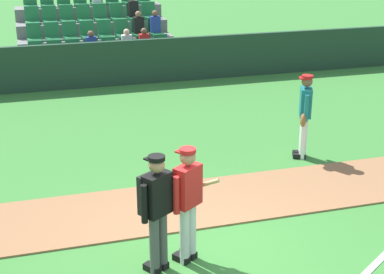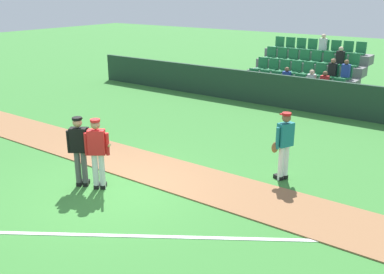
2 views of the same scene
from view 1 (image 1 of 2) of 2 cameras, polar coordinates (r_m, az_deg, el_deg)
ground_plane at (r=8.79m, az=1.02°, el=-11.50°), size 80.00×80.00×0.00m
infield_dirt_path at (r=10.14m, az=-1.69°, el=-6.75°), size 28.00×1.80×0.03m
dugout_fence at (r=17.41m, az=-8.47°, el=7.09°), size 20.00×0.16×1.34m
stadium_bleachers at (r=19.62m, az=-9.39°, el=8.78°), size 5.00×3.80×2.70m
batter_red_jersey at (r=8.20m, az=-0.42°, el=-6.26°), size 0.73×0.70×1.76m
umpire_home_plate at (r=7.97m, az=-3.50°, el=-6.88°), size 0.53×0.46×1.76m
runner_teal_jersey at (r=12.04m, az=10.99°, el=2.28°), size 0.42×0.62×1.76m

